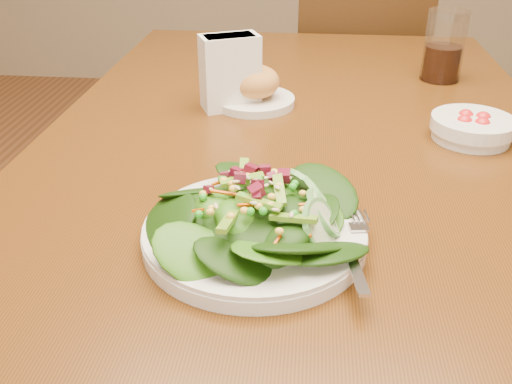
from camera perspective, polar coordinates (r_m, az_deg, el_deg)
dining_table at (r=1.05m, az=4.45°, el=1.07°), size 0.90×1.40×0.75m
chair_far at (r=1.95m, az=9.66°, el=8.59°), size 0.43×0.44×0.89m
salad_plate at (r=0.68m, az=0.63°, el=-3.00°), size 0.28×0.27×0.08m
bread_plate at (r=1.11m, az=-0.14°, el=10.25°), size 0.16×0.16×0.08m
tomato_bowl at (r=1.03m, az=20.81°, el=6.04°), size 0.14×0.14×0.05m
drinking_glass at (r=1.31m, az=18.23°, el=13.26°), size 0.08×0.08×0.15m
napkin_holder at (r=1.08m, az=-2.61°, el=12.06°), size 0.12×0.10×0.14m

